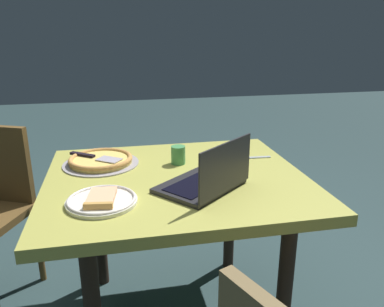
% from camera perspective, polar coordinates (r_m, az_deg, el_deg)
% --- Properties ---
extents(dining_table, '(1.11, 0.96, 0.75)m').
position_cam_1_polar(dining_table, '(1.70, -2.29, -6.21)').
color(dining_table, '#ABA849').
rests_on(dining_table, ground_plane).
extents(laptop, '(0.41, 0.40, 0.21)m').
position_cam_1_polar(laptop, '(1.52, 2.26, -3.96)').
color(laptop, '#252427').
rests_on(laptop, dining_table).
extents(pizza_plate, '(0.26, 0.26, 0.04)m').
position_cam_1_polar(pizza_plate, '(1.45, -13.30, -6.78)').
color(pizza_plate, white).
rests_on(pizza_plate, dining_table).
extents(pizza_tray, '(0.35, 0.35, 0.04)m').
position_cam_1_polar(pizza_tray, '(1.86, -13.44, -1.00)').
color(pizza_tray, '#A29CA3').
rests_on(pizza_tray, dining_table).
extents(table_knife, '(0.23, 0.03, 0.01)m').
position_cam_1_polar(table_knife, '(1.90, 7.60, -0.64)').
color(table_knife, '#B3BBC7').
rests_on(table_knife, dining_table).
extents(drink_cup, '(0.07, 0.07, 0.09)m').
position_cam_1_polar(drink_cup, '(1.80, -2.07, -0.19)').
color(drink_cup, '#499956').
rests_on(drink_cup, dining_table).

